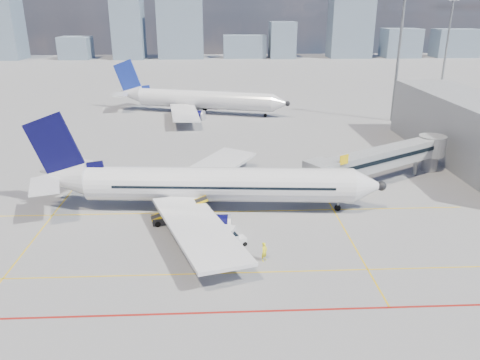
% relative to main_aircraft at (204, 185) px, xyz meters
% --- Properties ---
extents(ground, '(420.00, 420.00, 0.00)m').
position_rel_main_aircraft_xyz_m(ground, '(1.77, -8.91, -3.22)').
color(ground, gray).
rests_on(ground, ground).
extents(apron_markings, '(90.00, 35.12, 0.01)m').
position_rel_main_aircraft_xyz_m(apron_markings, '(1.19, -12.82, -3.21)').
color(apron_markings, '#DDB00B').
rests_on(apron_markings, ground).
extents(jet_bridge, '(23.55, 15.78, 6.30)m').
position_rel_main_aircraft_xyz_m(jet_bridge, '(25.28, 8.00, 0.52)').
color(jet_bridge, '#95999D').
rests_on(jet_bridge, ground).
extents(terminal_block, '(10.00, 42.00, 10.00)m').
position_rel_main_aircraft_xyz_m(terminal_block, '(41.72, 17.09, 1.78)').
color(terminal_block, '#95999D').
rests_on(terminal_block, ground).
extents(floodlight_mast_ne, '(3.20, 0.61, 25.45)m').
position_rel_main_aircraft_xyz_m(floodlight_mast_ne, '(39.77, 46.09, 10.37)').
color(floodlight_mast_ne, slate).
rests_on(floodlight_mast_ne, ground).
extents(floodlight_mast_far, '(3.20, 0.61, 25.45)m').
position_rel_main_aircraft_xyz_m(floodlight_mast_far, '(66.77, 81.09, 10.37)').
color(floodlight_mast_far, slate).
rests_on(floodlight_mast_far, ground).
extents(distant_skyline, '(256.44, 15.72, 31.93)m').
position_rel_main_aircraft_xyz_m(distant_skyline, '(-3.89, 181.09, 8.90)').
color(distant_skyline, slate).
rests_on(distant_skyline, ground).
extents(main_aircraft, '(43.00, 37.43, 12.55)m').
position_rel_main_aircraft_xyz_m(main_aircraft, '(0.00, 0.00, 0.00)').
color(main_aircraft, silver).
rests_on(main_aircraft, ground).
extents(second_aircraft, '(41.49, 35.44, 12.40)m').
position_rel_main_aircraft_xyz_m(second_aircraft, '(-2.86, 55.63, 0.00)').
color(second_aircraft, silver).
rests_on(second_aircraft, ground).
extents(baggage_tug, '(2.28, 1.86, 1.39)m').
position_rel_main_aircraft_xyz_m(baggage_tug, '(3.37, -9.57, -2.55)').
color(baggage_tug, silver).
rests_on(baggage_tug, ground).
extents(cargo_dolly, '(3.55, 2.37, 1.79)m').
position_rel_main_aircraft_xyz_m(cargo_dolly, '(1.80, -8.64, -2.23)').
color(cargo_dolly, black).
rests_on(cargo_dolly, ground).
extents(belt_loader, '(6.75, 2.88, 2.71)m').
position_rel_main_aircraft_xyz_m(belt_loader, '(-3.54, -3.52, -2.52)').
color(belt_loader, black).
rests_on(belt_loader, ground).
extents(ramp_worker, '(0.84, 0.84, 1.97)m').
position_rel_main_aircraft_xyz_m(ramp_worker, '(6.08, -12.77, -2.23)').
color(ramp_worker, yellow).
rests_on(ramp_worker, ground).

